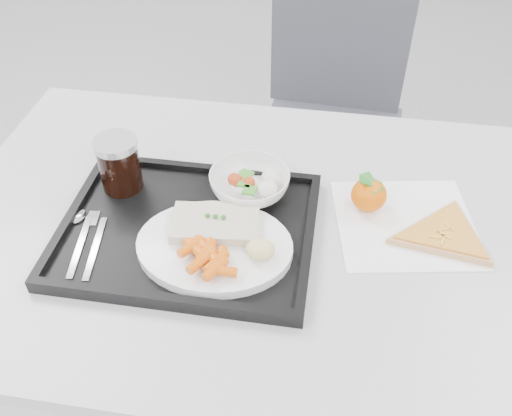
{
  "coord_description": "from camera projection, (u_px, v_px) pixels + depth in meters",
  "views": [
    {
      "loc": [
        0.1,
        -0.45,
        1.48
      ],
      "look_at": [
        -0.02,
        0.32,
        0.77
      ],
      "focal_mm": 40.0,
      "sensor_mm": 36.0,
      "label": 1
    }
  ],
  "objects": [
    {
      "name": "salad_contents",
      "position": [
        257.0,
        184.0,
        1.06
      ],
      "size": [
        0.1,
        0.08,
        0.03
      ],
      "color": "#AA3313",
      "rests_on": "salad_bowl"
    },
    {
      "name": "pizza_slice",
      "position": [
        445.0,
        235.0,
        1.02
      ],
      "size": [
        0.27,
        0.27,
        0.02
      ],
      "color": "tan",
      "rests_on": "napkin"
    },
    {
      "name": "chair",
      "position": [
        333.0,
        103.0,
        1.76
      ],
      "size": [
        0.45,
        0.45,
        0.93
      ],
      "color": "#3D3E46",
      "rests_on": "ground"
    },
    {
      "name": "bread_roll",
      "position": [
        260.0,
        249.0,
        0.94
      ],
      "size": [
        0.06,
        0.06,
        0.03
      ],
      "color": "#E3BC7C",
      "rests_on": "dinner_plate"
    },
    {
      "name": "fish_fillet",
      "position": [
        215.0,
        224.0,
        0.99
      ],
      "size": [
        0.16,
        0.11,
        0.03
      ],
      "color": "beige",
      "rests_on": "dinner_plate"
    },
    {
      "name": "tangerine",
      "position": [
        369.0,
        195.0,
        1.06
      ],
      "size": [
        0.08,
        0.08,
        0.07
      ],
      "color": "orange",
      "rests_on": "napkin"
    },
    {
      "name": "salad_bowl",
      "position": [
        250.0,
        184.0,
        1.08
      ],
      "size": [
        0.15,
        0.15,
        0.05
      ],
      "color": "white",
      "rests_on": "tray"
    },
    {
      "name": "table",
      "position": [
        264.0,
        249.0,
        1.1
      ],
      "size": [
        1.2,
        0.8,
        0.75
      ],
      "color": "#AEAEB0",
      "rests_on": "ground"
    },
    {
      "name": "tray",
      "position": [
        188.0,
        231.0,
        1.03
      ],
      "size": [
        0.45,
        0.35,
        0.03
      ],
      "color": "black",
      "rests_on": "table"
    },
    {
      "name": "napkin",
      "position": [
        405.0,
        223.0,
        1.05
      ],
      "size": [
        0.29,
        0.28,
        0.0
      ],
      "color": "white",
      "rests_on": "table"
    },
    {
      "name": "cola_glass",
      "position": [
        119.0,
        163.0,
        1.07
      ],
      "size": [
        0.08,
        0.08,
        0.11
      ],
      "color": "black",
      "rests_on": "tray"
    },
    {
      "name": "carrot_pile",
      "position": [
        208.0,
        256.0,
        0.93
      ],
      "size": [
        0.11,
        0.09,
        0.02
      ],
      "color": "#DD590C",
      "rests_on": "dinner_plate"
    },
    {
      "name": "cutlery",
      "position": [
        85.0,
        234.0,
        1.01
      ],
      "size": [
        0.09,
        0.17,
        0.01
      ],
      "color": "silver",
      "rests_on": "tray"
    },
    {
      "name": "dinner_plate",
      "position": [
        215.0,
        247.0,
        0.98
      ],
      "size": [
        0.27,
        0.27,
        0.02
      ],
      "color": "white",
      "rests_on": "tray"
    }
  ]
}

